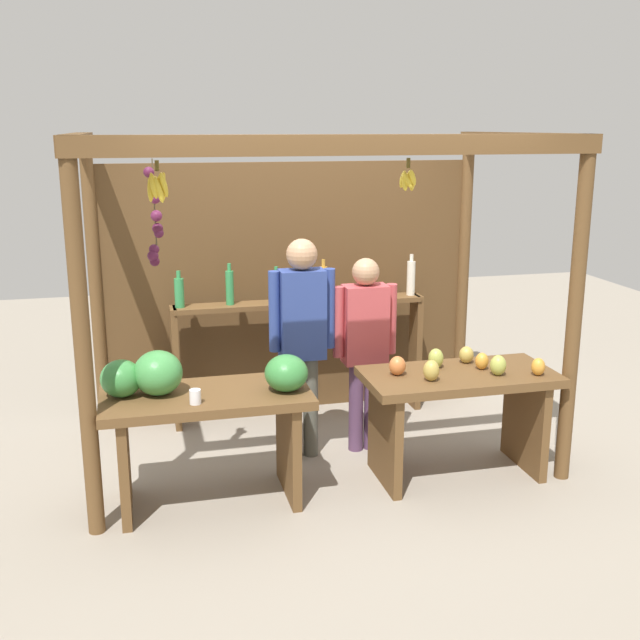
# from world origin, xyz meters

# --- Properties ---
(ground_plane) EXTENTS (12.00, 12.00, 0.00)m
(ground_plane) POSITION_xyz_m (0.00, 0.00, 0.00)
(ground_plane) COLOR gray
(ground_plane) RESTS_ON ground
(market_stall) EXTENTS (3.25, 1.89, 2.33)m
(market_stall) POSITION_xyz_m (-0.01, 0.42, 1.35)
(market_stall) COLOR brown
(market_stall) RESTS_ON ground
(fruit_counter_left) EXTENTS (1.36, 0.64, 1.03)m
(fruit_counter_left) POSITION_xyz_m (-0.90, -0.66, 0.67)
(fruit_counter_left) COLOR brown
(fruit_counter_left) RESTS_ON ground
(fruit_counter_right) EXTENTS (1.31, 0.64, 0.89)m
(fruit_counter_right) POSITION_xyz_m (0.86, -0.67, 0.56)
(fruit_counter_right) COLOR brown
(fruit_counter_right) RESTS_ON ground
(bottle_shelf_unit) EXTENTS (2.08, 0.22, 1.35)m
(bottle_shelf_unit) POSITION_xyz_m (0.04, 0.67, 0.79)
(bottle_shelf_unit) COLOR brown
(bottle_shelf_unit) RESTS_ON ground
(vendor_man) EXTENTS (0.48, 0.22, 1.62)m
(vendor_man) POSITION_xyz_m (-0.11, -0.11, 0.97)
(vendor_man) COLOR #57584D
(vendor_man) RESTS_ON ground
(vendor_woman) EXTENTS (0.48, 0.20, 1.47)m
(vendor_woman) POSITION_xyz_m (0.36, -0.10, 0.87)
(vendor_woman) COLOR #573959
(vendor_woman) RESTS_ON ground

